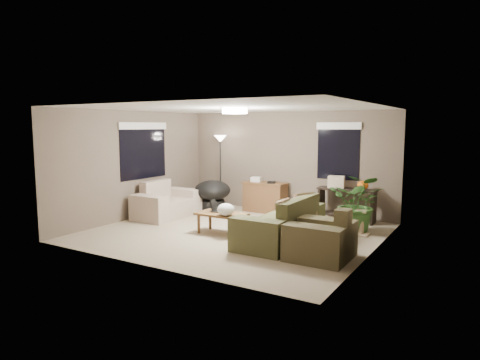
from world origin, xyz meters
The scene contains 20 objects.
room_shell centered at (0.00, 0.00, 1.25)m, with size 5.50×5.50×5.50m.
main_sofa centered at (1.14, -0.15, 0.29)m, with size 0.95×2.20×0.85m.
throw_pillows centered at (1.39, -0.15, 0.65)m, with size 0.39×1.39×0.47m.
loveseat centered at (-2.19, 0.43, 0.30)m, with size 0.90×1.60×0.85m.
armchair centered at (2.12, -0.76, 0.30)m, with size 0.95×1.00×0.85m.
coffee_table centered at (-0.16, -0.24, 0.36)m, with size 1.00×0.55×0.42m.
laptop centered at (-0.33, -0.14, 0.48)m, with size 0.40×0.31×0.24m.
plastic_bag centered at (0.04, -0.39, 0.54)m, with size 0.34×0.31×0.24m, color white.
desk centered at (-0.44, 2.16, 0.38)m, with size 1.10×0.50×0.75m.
desk_papers centered at (-0.60, 2.15, 0.80)m, with size 0.71×0.30×0.12m.
console_table centered at (1.63, 2.17, 0.44)m, with size 1.30×0.40×0.75m.
pumpkin centered at (1.98, 2.17, 0.85)m, with size 0.25×0.25×0.20m, color orange.
cardboard_box centered at (1.38, 2.17, 0.88)m, with size 0.36×0.27×0.27m, color beige.
papasan_chair centered at (-1.58, 1.49, 0.47)m, with size 1.06×1.06×0.80m.
floor_lamp centered at (-1.67, 1.99, 1.60)m, with size 0.32×0.32×1.91m.
ceiling_fixture centered at (0.00, 0.00, 2.44)m, with size 0.50×0.50×0.10m, color white.
houseplant centered at (2.14, 1.27, 0.47)m, with size 1.08×1.20×0.93m, color #2D5923.
cat_scratching_post centered at (2.26, 1.08, 0.21)m, with size 0.32×0.32×0.50m.
window_left centered at (-2.73, 0.30, 1.78)m, with size 0.05×1.56×1.33m.
window_back centered at (1.30, 2.48, 1.79)m, with size 1.06×0.05×1.33m.
Camera 1 is at (4.45, -7.23, 2.14)m, focal length 32.00 mm.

